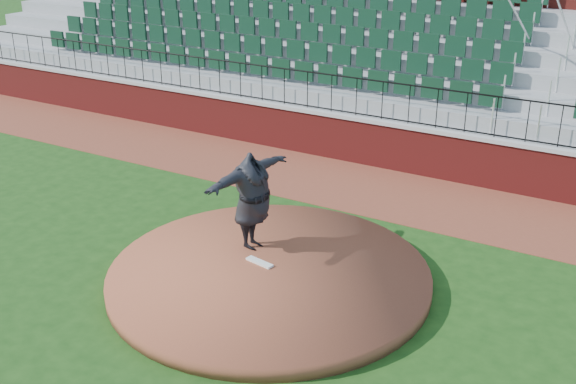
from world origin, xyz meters
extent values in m
plane|color=#183F12|center=(0.00, 0.00, 0.00)|extent=(90.00, 90.00, 0.00)
cube|color=brown|center=(0.00, 5.40, 0.01)|extent=(34.00, 3.20, 0.01)
cube|color=maroon|center=(0.00, 7.00, 0.60)|extent=(34.00, 0.35, 1.20)
cube|color=#B7B7B7|center=(0.00, 7.00, 1.25)|extent=(34.00, 0.45, 0.10)
cube|color=maroon|center=(0.00, 12.52, 2.75)|extent=(34.00, 0.50, 5.50)
cylinder|color=brown|center=(0.32, 0.25, 0.12)|extent=(6.01, 6.01, 0.25)
cube|color=white|center=(0.03, 0.38, 0.27)|extent=(0.61, 0.25, 0.04)
imported|color=black|center=(-0.44, 0.89, 1.24)|extent=(0.87, 2.48, 1.98)
camera|label=1|loc=(6.36, -9.43, 6.62)|focal=43.51mm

